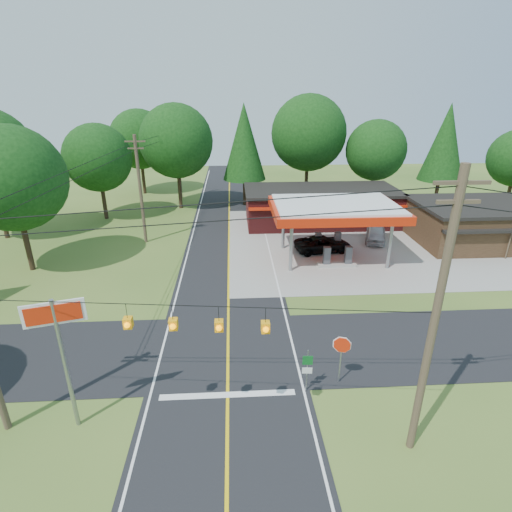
{
  "coord_description": "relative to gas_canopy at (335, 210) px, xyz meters",
  "views": [
    {
      "loc": [
        0.46,
        -18.76,
        13.5
      ],
      "look_at": [
        2.0,
        7.0,
        2.8
      ],
      "focal_mm": 28.0,
      "sensor_mm": 36.0,
      "label": 1
    }
  ],
  "objects": [
    {
      "name": "ground",
      "position": [
        -9.0,
        -13.0,
        -4.27
      ],
      "size": [
        120.0,
        120.0,
        0.0
      ],
      "primitive_type": "plane",
      "color": "#406122",
      "rests_on": "ground"
    },
    {
      "name": "main_highway",
      "position": [
        -9.0,
        -13.0,
        -4.26
      ],
      "size": [
        8.0,
        120.0,
        0.02
      ],
      "primitive_type": "cube",
      "color": "black",
      "rests_on": "ground"
    },
    {
      "name": "cross_road",
      "position": [
        -9.0,
        -13.0,
        -4.25
      ],
      "size": [
        70.0,
        7.0,
        0.02
      ],
      "primitive_type": "cube",
      "color": "black",
      "rests_on": "ground"
    },
    {
      "name": "lane_center_yellow",
      "position": [
        -9.0,
        -13.0,
        -4.24
      ],
      "size": [
        0.15,
        110.0,
        0.0
      ],
      "primitive_type": "cube",
      "color": "yellow",
      "rests_on": "main_highway"
    },
    {
      "name": "gas_canopy",
      "position": [
        0.0,
        0.0,
        0.0
      ],
      "size": [
        10.6,
        7.4,
        4.88
      ],
      "color": "gray",
      "rests_on": "ground"
    },
    {
      "name": "convenience_store",
      "position": [
        1.0,
        9.98,
        -2.35
      ],
      "size": [
        16.4,
        7.55,
        3.8
      ],
      "color": "#5B1A1B",
      "rests_on": "ground"
    },
    {
      "name": "utility_pole_near_right",
      "position": [
        -1.5,
        -20.0,
        1.69
      ],
      "size": [
        1.8,
        0.3,
        11.5
      ],
      "color": "#473828",
      "rests_on": "ground"
    },
    {
      "name": "utility_pole_far_left",
      "position": [
        -17.0,
        5.0,
        0.93
      ],
      "size": [
        1.8,
        0.3,
        10.0
      ],
      "color": "#473828",
      "rests_on": "ground"
    },
    {
      "name": "utility_pole_north",
      "position": [
        -15.5,
        22.0,
        0.48
      ],
      "size": [
        0.3,
        0.3,
        9.5
      ],
      "color": "#473828",
      "rests_on": "ground"
    },
    {
      "name": "overhead_beacons",
      "position": [
        -10.0,
        -19.0,
        1.95
      ],
      "size": [
        17.04,
        2.04,
        1.03
      ],
      "color": "black",
      "rests_on": "ground"
    },
    {
      "name": "treeline_backdrop",
      "position": [
        -8.18,
        11.01,
        3.22
      ],
      "size": [
        70.27,
        51.59,
        13.3
      ],
      "color": "#332316",
      "rests_on": "ground"
    },
    {
      "name": "suv_car",
      "position": [
        -0.5,
        1.5,
        -3.56
      ],
      "size": [
        5.78,
        5.78,
        1.41
      ],
      "primitive_type": "imported",
      "rotation": [
        0.0,
        0.0,
        1.72
      ],
      "color": "black",
      "rests_on": "ground"
    },
    {
      "name": "sedan_car",
      "position": [
        5.24,
        4.0,
        -3.5
      ],
      "size": [
        5.75,
        5.75,
        1.54
      ],
      "primitive_type": "imported",
      "rotation": [
        0.0,
        0.0,
        -0.34
      ],
      "color": "silver",
      "rests_on": "ground"
    },
    {
      "name": "big_stop_sign",
      "position": [
        -15.51,
        -18.01,
        0.26
      ],
      "size": [
        2.24,
        0.68,
        6.18
      ],
      "color": "gray",
      "rests_on": "ground"
    },
    {
      "name": "octagonal_stop_sign",
      "position": [
        -3.47,
        -16.01,
        -2.24
      ],
      "size": [
        0.89,
        0.34,
        2.7
      ],
      "color": "gray",
      "rests_on": "ground"
    },
    {
      "name": "route_sign_post",
      "position": [
        -5.2,
        -16.52,
        -2.86
      ],
      "size": [
        0.48,
        0.1,
        2.36
      ],
      "color": "gray",
      "rests_on": "ground"
    }
  ]
}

